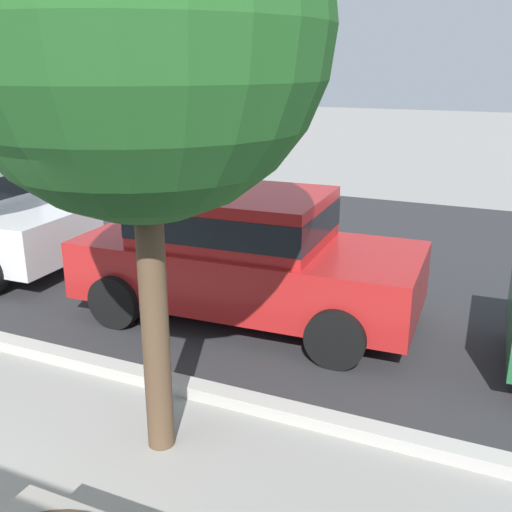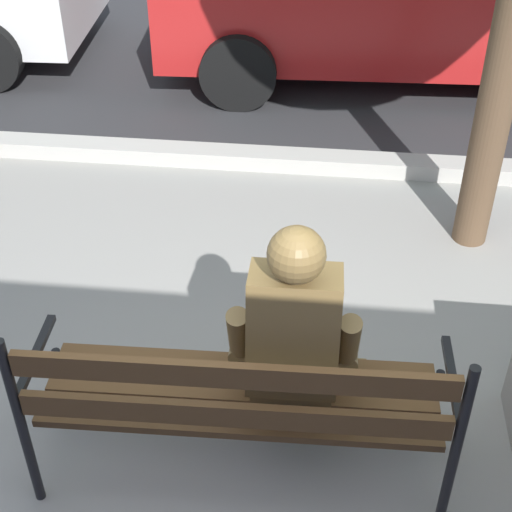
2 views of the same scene
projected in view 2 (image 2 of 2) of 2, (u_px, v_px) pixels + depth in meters
The scene contains 4 objects.
ground_plane at pixel (252, 494), 3.45m from camera, with size 80.00×80.00×0.00m, color gray.
curb_stone at pixel (296, 161), 5.72m from camera, with size 60.00×0.20×0.12m, color #B2AFA8.
park_bench at pixel (238, 398), 3.19m from camera, with size 1.82×0.59×0.95m.
bronze_statue_seated at pixel (298, 345), 3.27m from camera, with size 0.63×0.76×1.37m.
Camera 2 is at (0.25, -2.10, 2.93)m, focal length 53.99 mm.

